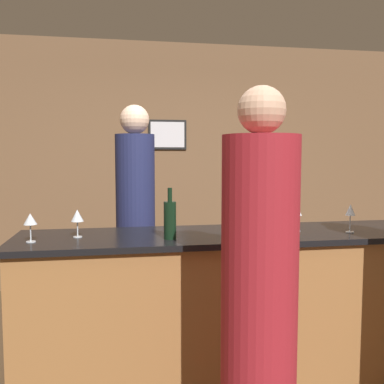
% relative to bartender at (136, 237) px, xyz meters
% --- Properties ---
extents(back_wall, '(8.00, 0.08, 2.80)m').
position_rel_bartender_xyz_m(back_wall, '(0.56, 1.78, 0.51)').
color(back_wall, brown).
rests_on(back_wall, ground_plane).
extents(bar_counter, '(2.61, 0.66, 1.03)m').
position_rel_bartender_xyz_m(bar_counter, '(0.56, -0.65, -0.38)').
color(bar_counter, '#996638').
rests_on(bar_counter, ground_plane).
extents(bartender, '(0.29, 0.29, 1.88)m').
position_rel_bartender_xyz_m(bartender, '(0.00, 0.00, 0.00)').
color(bartender, '#1E234C').
rests_on(bartender, ground_plane).
extents(guest_0, '(0.33, 0.33, 1.80)m').
position_rel_bartender_xyz_m(guest_0, '(0.48, -1.45, -0.06)').
color(guest_0, maroon).
rests_on(guest_0, ground_plane).
extents(wine_bottle_0, '(0.07, 0.07, 0.30)m').
position_rel_bartender_xyz_m(wine_bottle_0, '(0.16, -0.78, 0.25)').
color(wine_bottle_0, black).
rests_on(wine_bottle_0, bar_counter).
extents(wine_glass_0, '(0.07, 0.07, 0.16)m').
position_rel_bartender_xyz_m(wine_glass_0, '(-0.37, -0.64, 0.26)').
color(wine_glass_0, silver).
rests_on(wine_glass_0, bar_counter).
extents(wine_glass_1, '(0.07, 0.07, 0.16)m').
position_rel_bartender_xyz_m(wine_glass_1, '(0.99, -0.67, 0.26)').
color(wine_glass_1, silver).
rests_on(wine_glass_1, bar_counter).
extents(wine_glass_2, '(0.06, 0.06, 0.15)m').
position_rel_bartender_xyz_m(wine_glass_2, '(0.88, -0.73, 0.25)').
color(wine_glass_2, silver).
rests_on(wine_glass_2, bar_counter).
extents(wine_glass_3, '(0.06, 0.06, 0.18)m').
position_rel_bartender_xyz_m(wine_glass_3, '(1.30, -0.77, 0.27)').
color(wine_glass_3, silver).
rests_on(wine_glass_3, bar_counter).
extents(wine_glass_4, '(0.07, 0.07, 0.16)m').
position_rel_bartender_xyz_m(wine_glass_4, '(-0.61, -0.74, 0.26)').
color(wine_glass_4, silver).
rests_on(wine_glass_4, bar_counter).
extents(wine_glass_6, '(0.07, 0.07, 0.15)m').
position_rel_bartender_xyz_m(wine_glass_6, '(0.59, -0.78, 0.25)').
color(wine_glass_6, silver).
rests_on(wine_glass_6, bar_counter).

